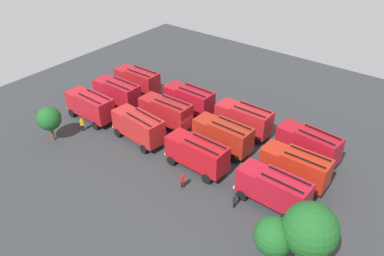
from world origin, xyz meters
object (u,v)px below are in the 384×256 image
fire_truck_9 (197,153)px  traffic_cone_2 (143,127)px  fire_truck_7 (117,92)px  traffic_cone_1 (172,138)px  tree_2 (49,119)px  tree_0 (310,230)px  firefighter_2 (234,200)px  fire_truck_8 (273,188)px  firefighter_1 (183,180)px  fire_truck_5 (223,135)px  firefighter_0 (309,164)px  fire_truck_3 (137,80)px  fire_truck_10 (138,126)px  fire_truck_4 (295,166)px  fire_truck_6 (166,111)px  fire_truck_2 (189,99)px  fire_truck_0 (308,143)px  firefighter_3 (82,124)px  tree_1 (274,237)px  traffic_cone_0 (319,173)px  fire_truck_1 (244,118)px  fire_truck_11 (90,105)px

fire_truck_9 → traffic_cone_2: (10.25, -2.15, -1.85)m
fire_truck_7 → traffic_cone_1: 11.78m
tree_2 → tree_0: bearing=-178.3°
fire_truck_7 → firefighter_2: fire_truck_7 is taller
fire_truck_8 → firefighter_1: (8.45, 3.27, -1.23)m
fire_truck_5 → firefighter_2: fire_truck_5 is taller
firefighter_0 → traffic_cone_2: bearing=66.2°
fire_truck_3 → fire_truck_5: bearing=166.6°
fire_truck_10 → tree_0: tree_0 is taller
fire_truck_4 → fire_truck_6: size_ratio=1.00×
fire_truck_10 → firefighter_2: fire_truck_10 is taller
fire_truck_2 → tree_2: size_ratio=1.63×
tree_0 → fire_truck_0: bearing=-67.4°
fire_truck_7 → fire_truck_8: size_ratio=0.99×
firefighter_0 → traffic_cone_1: firefighter_0 is taller
firefighter_2 → traffic_cone_1: bearing=-41.6°
fire_truck_8 → fire_truck_10: same height
fire_truck_2 → firefighter_3: size_ratio=4.18×
fire_truck_4 → fire_truck_7: bearing=-0.6°
fire_truck_4 → fire_truck_9: 10.25m
firefighter_0 → tree_1: size_ratio=0.36×
fire_truck_8 → firefighter_0: 7.13m
fire_truck_8 → traffic_cone_0: 7.68m
fire_truck_4 → tree_1: (-3.08, 10.82, 1.23)m
firefighter_1 → traffic_cone_0: firefighter_1 is taller
fire_truck_6 → fire_truck_1: bearing=-153.0°
fire_truck_5 → fire_truck_2: bearing=-26.0°
fire_truck_7 → tree_0: 33.29m
fire_truck_7 → fire_truck_10: (-8.39, 4.47, 0.00)m
fire_truck_6 → fire_truck_9: size_ratio=0.99×
fire_truck_5 → firefighter_3: 17.82m
firefighter_2 → traffic_cone_2: 17.30m
firefighter_0 → firefighter_3: size_ratio=1.04×
fire_truck_4 → tree_0: size_ratio=1.07×
fire_truck_1 → firefighter_0: fire_truck_1 is taller
firefighter_3 → fire_truck_4: bearing=-114.2°
fire_truck_9 → firefighter_3: bearing=10.9°
fire_truck_4 → firefighter_2: 7.57m
fire_truck_6 → traffic_cone_1: bearing=142.2°
fire_truck_10 → firefighter_2: size_ratio=4.43×
firefighter_3 → traffic_cone_2: firefighter_3 is taller
fire_truck_5 → traffic_cone_0: (-10.75, -2.53, -1.87)m
traffic_cone_0 → fire_truck_10: bearing=19.8°
fire_truck_11 → tree_2: tree_2 is taller
tree_1 → tree_2: (29.58, -0.29, -0.39)m
fire_truck_0 → fire_truck_8: size_ratio=1.02×
fire_truck_2 → fire_truck_10: 8.95m
fire_truck_4 → fire_truck_10: bearing=13.2°
fire_truck_7 → fire_truck_10: bearing=152.6°
fire_truck_3 → traffic_cone_0: size_ratio=12.73×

